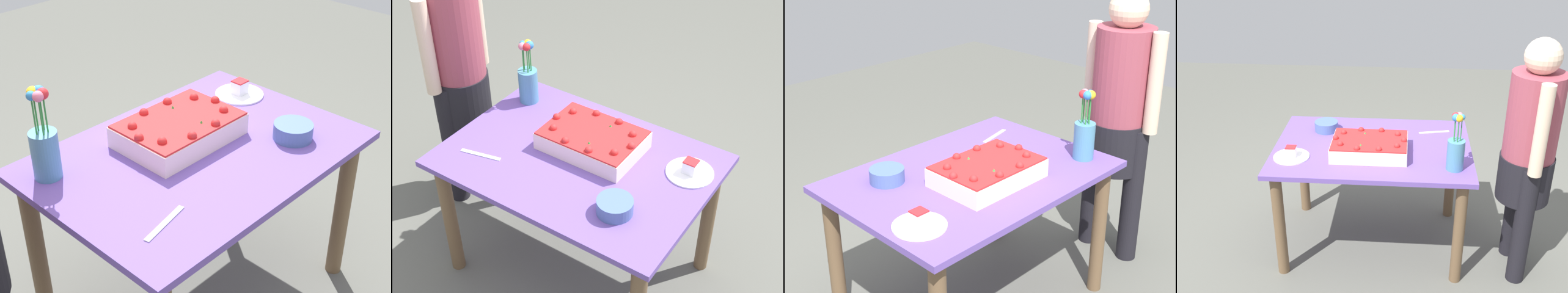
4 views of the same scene
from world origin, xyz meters
TOP-DOWN VIEW (x-y plane):
  - ground_plane at (0.00, 0.00)m, footprint 8.00×8.00m
  - dining_table at (0.00, 0.00)m, footprint 1.23×0.87m
  - sheet_cake at (-0.01, -0.11)m, footprint 0.46×0.32m
  - serving_plate_with_slice at (-0.48, -0.19)m, footprint 0.22×0.22m
  - cake_knife at (0.39, 0.23)m, footprint 0.20×0.06m
  - flower_vase at (0.49, -0.26)m, footprint 0.10×0.10m
  - fruit_bowl at (-0.33, 0.21)m, footprint 0.16×0.16m
  - person_standing at (0.91, -0.19)m, footprint 0.31×0.45m

SIDE VIEW (x-z plane):
  - ground_plane at x=0.00m, z-range 0.00..0.00m
  - dining_table at x=0.00m, z-range 0.24..0.98m
  - cake_knife at x=0.39m, z-range 0.74..0.74m
  - serving_plate_with_slice at x=-0.48m, z-range 0.72..0.79m
  - fruit_bowl at x=-0.33m, z-range 0.74..0.80m
  - sheet_cake at x=-0.01m, z-range 0.73..0.84m
  - person_standing at x=0.91m, z-range 0.11..1.60m
  - flower_vase at x=0.49m, z-range 0.69..1.04m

